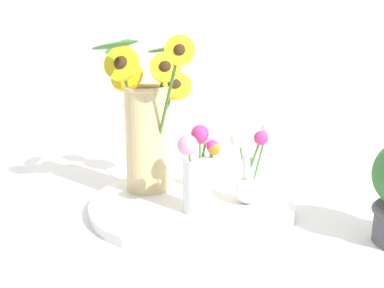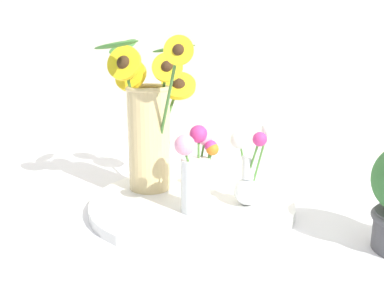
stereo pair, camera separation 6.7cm
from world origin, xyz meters
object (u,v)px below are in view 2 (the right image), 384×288
Objects in this scene: mason_jar_sunflowers at (149,123)px; vase_bulb_right at (248,172)px; serving_tray at (192,205)px; vase_small_center at (196,171)px.

mason_jar_sunflowers is 0.27m from vase_bulb_right.
mason_jar_sunflowers reaches higher than serving_tray.
vase_bulb_right reaches higher than serving_tray.
mason_jar_sunflowers reaches higher than vase_small_center.
serving_tray is 0.15m from vase_bulb_right.
vase_bulb_right is at bearing 35.24° from vase_small_center.
vase_bulb_right is (0.10, 0.07, -0.02)m from vase_small_center.
mason_jar_sunflowers is 2.04× the size of vase_small_center.
mason_jar_sunflowers is 0.20m from vase_small_center.
vase_small_center is at bearing -65.58° from serving_tray.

